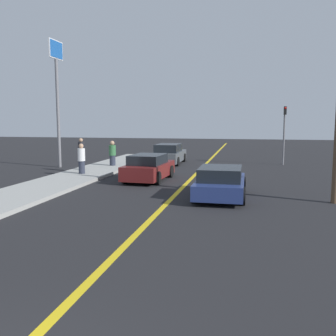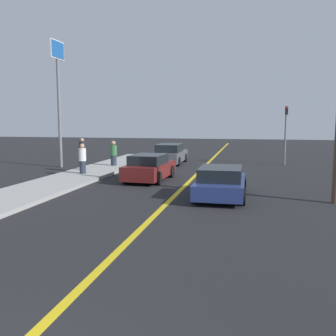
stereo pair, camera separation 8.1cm
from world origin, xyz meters
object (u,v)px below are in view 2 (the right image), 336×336
Objects in this scene: car_ahead_center at (149,168)px; roadside_sign at (58,79)px; traffic_light at (286,129)px; pedestrian_far_standing at (114,153)px; car_far_distant at (170,154)px; pedestrian_near_curb at (82,159)px; pedestrian_mid_group at (82,154)px; car_near_right_lane at (221,183)px.

roadside_sign reaches higher than car_ahead_center.
pedestrian_far_standing is at bearing -159.69° from traffic_light.
pedestrian_near_curb is (-3.33, -6.94, 0.30)m from car_far_distant.
roadside_sign reaches higher than pedestrian_near_curb.
pedestrian_mid_group is 13.46m from traffic_light.
pedestrian_mid_group is at bearing -127.73° from car_far_distant.
roadside_sign is at bearing -151.98° from car_far_distant.
car_near_right_lane is 0.49× the size of roadside_sign.
car_near_right_lane is 5.22m from car_ahead_center.
pedestrian_far_standing is (-7.40, 7.93, 0.33)m from car_near_right_lane.
car_near_right_lane is 0.99× the size of traffic_light.
traffic_light is at bearing 73.95° from car_near_right_lane.
car_far_distant is 4.33m from pedestrian_far_standing.
pedestrian_near_curb reaches higher than car_ahead_center.
car_far_distant reaches higher than car_ahead_center.
pedestrian_near_curb is 0.88× the size of pedestrian_mid_group.
traffic_light is (7.22, 8.39, 1.79)m from car_ahead_center.
car_far_distant is at bearing 64.36° from pedestrian_near_curb.
pedestrian_mid_group is 2.50m from pedestrian_far_standing.
car_far_distant is at bearing 28.45° from roadside_sign.
traffic_light is at bearing 52.28° from car_ahead_center.
car_near_right_lane is at bearing -105.83° from traffic_light.
pedestrian_mid_group reaches higher than car_far_distant.
traffic_light is at bearing 17.15° from roadside_sign.
car_ahead_center is at bearing -29.68° from roadside_sign.
pedestrian_near_curb is 1.76m from pedestrian_mid_group.
roadside_sign is (-14.23, -4.39, 3.19)m from traffic_light.
car_near_right_lane is 14.13m from roadside_sign.
roadside_sign is (-10.85, 7.53, 5.02)m from car_near_right_lane.
car_far_distant is at bearing 45.82° from pedestrian_far_standing.
roadside_sign is (-2.38, 1.86, 4.53)m from pedestrian_mid_group.
car_ahead_center is 5.66m from pedestrian_far_standing.
car_ahead_center is 5.12m from pedestrian_mid_group.
pedestrian_near_curb is at bearing -144.79° from traffic_light.
car_near_right_lane is 2.49× the size of pedestrian_far_standing.
car_ahead_center is at bearing -86.27° from car_far_distant.
traffic_light is (11.85, 6.25, 1.35)m from pedestrian_mid_group.
pedestrian_near_curb is 13.66m from traffic_light.
car_far_distant is 6.75m from pedestrian_mid_group.
pedestrian_mid_group is 1.16× the size of pedestrian_far_standing.
pedestrian_mid_group is at bearing 158.21° from car_ahead_center.
traffic_light is (7.77, 0.89, 1.77)m from car_far_distant.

